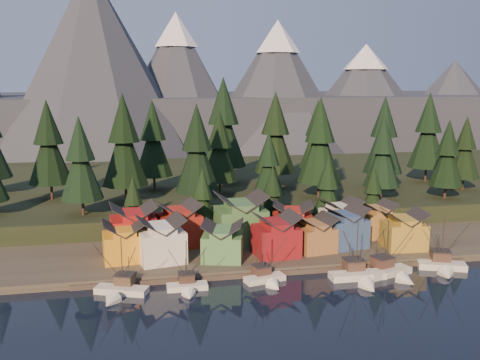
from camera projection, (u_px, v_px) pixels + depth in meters
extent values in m
plane|color=black|center=(302.00, 306.00, 91.29)|extent=(500.00, 500.00, 0.00)
cube|color=#393329|center=(252.00, 236.00, 129.73)|extent=(400.00, 50.00, 1.50)
cube|color=black|center=(220.00, 187.00, 177.55)|extent=(420.00, 100.00, 6.00)
cube|color=#4E4138|center=(277.00, 270.00, 107.11)|extent=(80.00, 4.00, 1.00)
cube|color=#3F4451|center=(181.00, 120.00, 320.05)|extent=(560.00, 160.00, 30.00)
cone|color=#3F4451|center=(93.00, 65.00, 248.15)|extent=(100.00, 100.00, 90.00)
cone|color=#3F4451|center=(177.00, 85.00, 274.75)|extent=(80.00, 80.00, 72.00)
cone|color=white|center=(176.00, 30.00, 269.74)|extent=(22.40, 22.40, 17.28)
cone|color=#3F4451|center=(277.00, 89.00, 273.03)|extent=(84.00, 84.00, 68.00)
cone|color=white|center=(278.00, 36.00, 268.30)|extent=(23.52, 23.52, 16.32)
cone|color=#3F4451|center=(364.00, 97.00, 299.81)|extent=(92.00, 92.00, 58.00)
cone|color=white|center=(366.00, 57.00, 295.78)|extent=(25.76, 25.76, 13.92)
cone|color=#3F4451|center=(452.00, 103.00, 319.65)|extent=(88.00, 88.00, 50.00)
cube|color=beige|center=(122.00, 291.00, 96.77)|extent=(9.99, 6.29, 1.63)
cone|color=beige|center=(110.00, 303.00, 91.71)|extent=(4.03, 4.14, 3.06)
cube|color=black|center=(122.00, 294.00, 96.88)|extent=(10.23, 6.42, 0.36)
cube|color=brown|center=(125.00, 280.00, 98.17)|extent=(4.15, 4.03, 1.84)
cube|color=#2B2929|center=(125.00, 274.00, 97.98)|extent=(4.41, 4.29, 0.20)
cylinder|color=black|center=(122.00, 262.00, 96.35)|extent=(0.18, 0.18, 9.18)
cylinder|color=black|center=(129.00, 268.00, 99.82)|extent=(0.14, 0.14, 4.49)
cube|color=silver|center=(187.00, 288.00, 98.59)|extent=(7.49, 2.76, 1.44)
cone|color=silver|center=(189.00, 296.00, 94.62)|extent=(2.73, 2.57, 2.71)
cube|color=black|center=(187.00, 290.00, 98.68)|extent=(7.68, 2.81, 0.32)
cube|color=#442F24|center=(186.00, 278.00, 99.65)|extent=(2.91, 2.73, 1.63)
cube|color=#2B2929|center=(186.00, 273.00, 99.49)|extent=(3.09, 2.91, 0.18)
cylinder|color=black|center=(187.00, 262.00, 98.16)|extent=(0.16, 0.16, 8.13)
cylinder|color=black|center=(186.00, 269.00, 100.92)|extent=(0.13, 0.13, 3.97)
cube|color=silver|center=(265.00, 280.00, 102.52)|extent=(8.31, 4.62, 1.51)
cone|color=silver|center=(275.00, 287.00, 98.68)|extent=(3.39, 3.28, 2.83)
cube|color=black|center=(265.00, 282.00, 102.63)|extent=(8.51, 4.72, 0.33)
cube|color=#4D3329|center=(261.00, 270.00, 103.54)|extent=(3.60, 3.47, 1.70)
cube|color=#2B2929|center=(261.00, 265.00, 103.36)|extent=(3.83, 3.69, 0.19)
cylinder|color=black|center=(264.00, 254.00, 102.04)|extent=(0.17, 0.17, 8.48)
cylinder|color=black|center=(258.00, 261.00, 104.75)|extent=(0.13, 0.13, 4.15)
cube|color=silver|center=(357.00, 277.00, 103.92)|extent=(10.92, 3.48, 1.79)
cone|color=silver|center=(370.00, 288.00, 98.14)|extent=(3.40, 3.75, 3.36)
cube|color=black|center=(357.00, 280.00, 104.04)|extent=(11.19, 3.53, 0.39)
cube|color=brown|center=(354.00, 265.00, 105.52)|extent=(3.62, 3.40, 2.02)
cube|color=#2B2929|center=(354.00, 259.00, 105.32)|extent=(3.85, 3.63, 0.22)
cylinder|color=black|center=(357.00, 247.00, 103.48)|extent=(0.20, 0.20, 10.09)
cylinder|color=black|center=(350.00, 254.00, 107.42)|extent=(0.16, 0.16, 4.93)
cube|color=beige|center=(388.00, 273.00, 105.86)|extent=(10.18, 5.92, 1.77)
cone|color=beige|center=(408.00, 282.00, 101.26)|extent=(4.12, 4.10, 3.32)
cube|color=black|center=(388.00, 276.00, 105.99)|extent=(10.42, 6.04, 0.39)
cube|color=brown|center=(382.00, 262.00, 107.09)|extent=(4.34, 4.19, 1.99)
cube|color=#2B2929|center=(383.00, 257.00, 106.88)|extent=(4.62, 4.47, 0.22)
cylinder|color=black|center=(387.00, 244.00, 105.31)|extent=(0.20, 0.20, 9.97)
cylinder|color=black|center=(376.00, 252.00, 108.54)|extent=(0.16, 0.16, 4.88)
cube|color=silver|center=(442.00, 267.00, 109.45)|extent=(10.01, 6.42, 1.80)
cone|color=silver|center=(447.00, 276.00, 104.43)|extent=(4.27, 4.18, 3.37)
cube|color=black|center=(441.00, 270.00, 109.57)|extent=(10.25, 6.55, 0.39)
cube|color=#4E362A|center=(440.00, 256.00, 110.81)|extent=(4.53, 4.40, 2.02)
cube|color=#2B2929|center=(441.00, 251.00, 110.60)|extent=(4.82, 4.69, 0.22)
cylinder|color=black|center=(443.00, 238.00, 108.93)|extent=(0.20, 0.20, 10.10)
cylinder|color=black|center=(439.00, 246.00, 112.42)|extent=(0.16, 0.16, 4.94)
cube|color=orange|center=(124.00, 247.00, 109.59)|extent=(9.01, 8.09, 5.69)
cube|color=orange|center=(124.00, 231.00, 108.97)|extent=(5.29, 7.54, 1.16)
cube|color=silver|center=(161.00, 246.00, 108.94)|extent=(10.24, 9.44, 6.45)
cube|color=silver|center=(161.00, 228.00, 108.23)|extent=(6.26, 8.55, 1.26)
cube|color=#4B8246|center=(223.00, 247.00, 110.07)|extent=(9.80, 9.41, 5.41)
cube|color=#4B8246|center=(222.00, 232.00, 109.48)|extent=(6.23, 8.32, 1.14)
cube|color=maroon|center=(276.00, 241.00, 112.85)|extent=(9.53, 8.59, 6.23)
cube|color=maroon|center=(276.00, 224.00, 112.17)|extent=(5.56, 8.06, 1.24)
cube|color=olive|center=(315.00, 239.00, 115.95)|extent=(8.49, 8.49, 5.33)
cube|color=olive|center=(315.00, 224.00, 115.36)|extent=(5.15, 7.85, 1.05)
cube|color=#314B75|center=(344.00, 233.00, 118.67)|extent=(9.83, 8.73, 6.40)
cube|color=#314B75|center=(345.00, 216.00, 117.98)|extent=(5.96, 7.89, 1.22)
cube|color=#AD892C|center=(404.00, 235.00, 117.64)|extent=(9.06, 8.10, 5.80)
cube|color=#AD892C|center=(405.00, 220.00, 117.01)|extent=(5.26, 7.62, 1.19)
cube|color=maroon|center=(134.00, 234.00, 116.04)|extent=(10.37, 9.46, 7.32)
cube|color=maroon|center=(133.00, 215.00, 115.25)|extent=(6.15, 8.77, 1.32)
cube|color=maroon|center=(179.00, 230.00, 119.48)|extent=(10.44, 10.03, 7.12)
cube|color=maroon|center=(179.00, 212.00, 118.72)|extent=(6.56, 8.95, 1.23)
cube|color=#3E6D3B|center=(241.00, 226.00, 120.95)|extent=(11.27, 9.73, 8.13)
cube|color=#3E6D3B|center=(241.00, 205.00, 120.07)|extent=(6.39, 9.31, 1.52)
cube|color=maroon|center=(292.00, 228.00, 122.59)|extent=(10.51, 9.35, 6.34)
cube|color=maroon|center=(292.00, 212.00, 121.90)|extent=(6.55, 8.23, 1.26)
cube|color=beige|center=(341.00, 223.00, 126.09)|extent=(9.08, 8.26, 6.48)
cube|color=beige|center=(341.00, 208.00, 125.40)|extent=(5.34, 7.71, 1.17)
cube|color=olive|center=(377.00, 224.00, 126.79)|extent=(7.90, 7.47, 5.98)
cube|color=olive|center=(377.00, 209.00, 126.15)|extent=(4.58, 7.07, 1.04)
cylinder|color=#332319|center=(52.00, 191.00, 145.86)|extent=(0.70, 0.70, 4.76)
cone|color=black|center=(49.00, 153.00, 143.97)|extent=(11.65, 11.65, 16.41)
cone|color=black|center=(47.00, 122.00, 142.42)|extent=(7.94, 7.94, 11.91)
cylinder|color=#332319|center=(83.00, 207.00, 128.52)|extent=(0.70, 0.70, 4.21)
cone|color=black|center=(81.00, 169.00, 126.85)|extent=(10.29, 10.29, 14.50)
cone|color=black|center=(79.00, 138.00, 125.48)|extent=(7.02, 7.02, 10.52)
cylinder|color=#332319|center=(126.00, 193.00, 141.91)|extent=(0.70, 0.70, 5.08)
cone|color=black|center=(124.00, 152.00, 139.89)|extent=(12.42, 12.42, 17.50)
cone|color=black|center=(123.00, 117.00, 138.24)|extent=(8.47, 8.47, 12.70)
cylinder|color=#332319|center=(154.00, 182.00, 157.93)|extent=(0.70, 0.70, 4.69)
cone|color=black|center=(153.00, 148.00, 156.07)|extent=(11.47, 11.47, 16.16)
cone|color=black|center=(152.00, 120.00, 154.55)|extent=(7.82, 7.82, 11.73)
cylinder|color=#332319|center=(198.00, 199.00, 135.72)|extent=(0.70, 0.70, 4.65)
cone|color=black|center=(197.00, 160.00, 133.87)|extent=(11.37, 11.37, 16.02)
cone|color=black|center=(197.00, 127.00, 132.36)|extent=(7.75, 7.75, 11.62)
cylinder|color=#332319|center=(220.00, 187.00, 151.74)|extent=(0.70, 0.70, 4.24)
cone|color=black|center=(219.00, 155.00, 150.06)|extent=(10.37, 10.37, 14.62)
cone|color=black|center=(219.00, 128.00, 148.68)|extent=(7.07, 7.07, 10.61)
cylinder|color=#332319|center=(268.00, 200.00, 137.32)|extent=(0.70, 0.70, 3.39)
cone|color=black|center=(269.00, 172.00, 135.98)|extent=(8.28, 8.28, 11.67)
cone|color=black|center=(269.00, 149.00, 134.87)|extent=(5.65, 5.65, 8.47)
cylinder|color=#332319|center=(275.00, 179.00, 161.83)|extent=(0.70, 0.70, 5.08)
cone|color=black|center=(275.00, 143.00, 159.82)|extent=(12.42, 12.42, 17.51)
cone|color=black|center=(275.00, 113.00, 158.17)|extent=(8.47, 8.47, 12.71)
cylinder|color=#332319|center=(319.00, 190.00, 146.97)|extent=(0.70, 0.70, 4.88)
cone|color=black|center=(320.00, 151.00, 145.04)|extent=(11.93, 11.93, 16.80)
cone|color=black|center=(321.00, 119.00, 143.45)|extent=(8.13, 8.13, 12.20)
cylinder|color=#332319|center=(316.00, 174.00, 172.63)|extent=(0.70, 0.70, 4.60)
cone|color=black|center=(317.00, 143.00, 170.81)|extent=(11.24, 11.24, 15.83)
cone|color=black|center=(318.00, 118.00, 169.31)|extent=(7.66, 7.66, 11.49)
cylinder|color=#332319|center=(381.00, 192.00, 145.26)|extent=(0.70, 0.70, 4.03)
cone|color=black|center=(382.00, 161.00, 143.66)|extent=(9.86, 9.86, 13.89)
cone|color=black|center=(384.00, 134.00, 142.35)|extent=(6.72, 6.72, 10.08)
cylinder|color=#332319|center=(382.00, 179.00, 162.14)|extent=(0.70, 0.70, 4.84)
cone|color=black|center=(383.00, 145.00, 160.22)|extent=(11.83, 11.83, 16.66)
cone|color=black|center=(385.00, 116.00, 158.65)|extent=(8.06, 8.06, 12.10)
cylinder|color=#332319|center=(445.00, 192.00, 146.77)|extent=(0.70, 0.70, 3.82)
cone|color=black|center=(447.00, 162.00, 145.25)|extent=(9.35, 9.35, 13.17)
cone|color=black|center=(449.00, 137.00, 144.01)|extent=(6.37, 6.37, 9.56)
cylinder|color=#332319|center=(425.00, 174.00, 171.33)|extent=(0.70, 0.70, 5.00)
cone|color=black|center=(428.00, 140.00, 169.35)|extent=(12.22, 12.22, 17.22)
cone|color=black|center=(429.00, 112.00, 167.72)|extent=(8.33, 8.33, 12.50)
cylinder|color=#332319|center=(224.00, 174.00, 168.75)|extent=(0.70, 0.70, 5.84)
cone|color=black|center=(224.00, 134.00, 166.44)|extent=(14.27, 14.27, 20.11)
cone|color=black|center=(223.00, 100.00, 164.54)|extent=(9.73, 9.73, 14.59)
cylinder|color=#332319|center=(463.00, 183.00, 158.69)|extent=(0.70, 0.70, 3.84)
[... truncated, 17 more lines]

